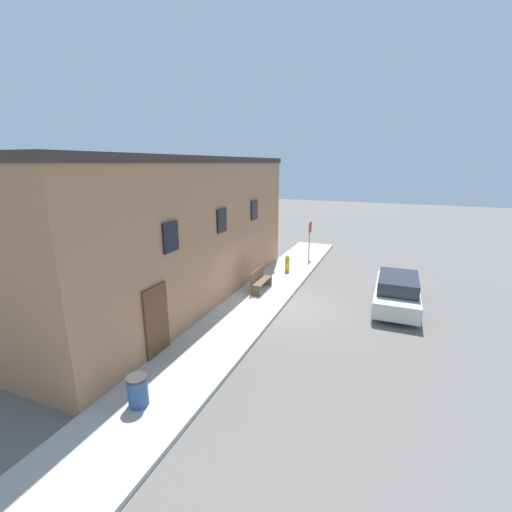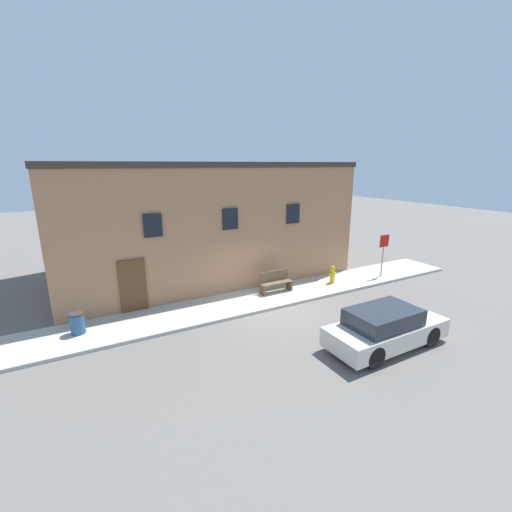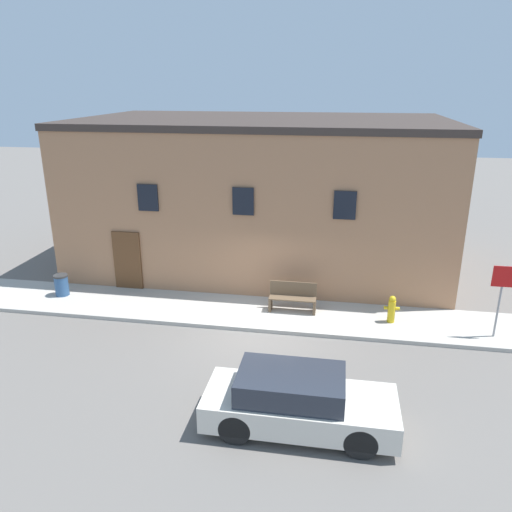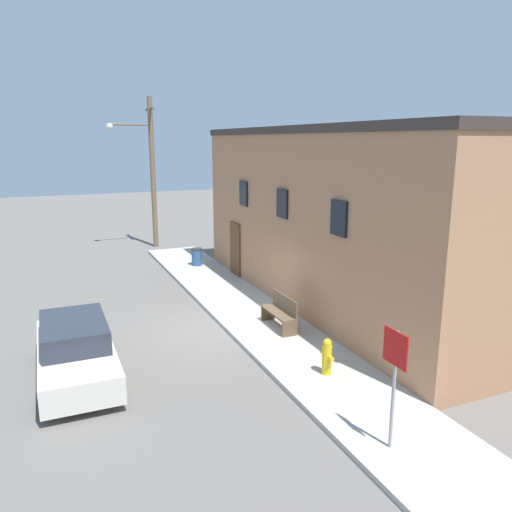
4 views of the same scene
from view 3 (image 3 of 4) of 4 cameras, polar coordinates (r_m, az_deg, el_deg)
ground_plane at (r=15.06m, az=0.23°, el=-8.74°), size 80.00×80.00×0.00m
sidewalk at (r=16.08m, az=0.93°, el=-6.59°), size 21.67×2.38×0.12m
brick_building at (r=20.24m, az=0.79°, el=7.33°), size 13.97×8.25×5.78m
fire_hydrant at (r=15.79m, az=15.24°, el=-5.87°), size 0.47×0.22×0.86m
stop_sign at (r=15.56m, az=26.27°, el=-3.36°), size 0.61×0.06×2.16m
bench at (r=16.02m, az=4.21°, el=-4.75°), size 1.49×0.44×0.94m
trash_bin at (r=18.40m, az=-21.33°, el=-3.09°), size 0.48×0.48×0.74m
parked_car at (r=11.09m, az=4.75°, el=-16.26°), size 4.09×1.62×1.31m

